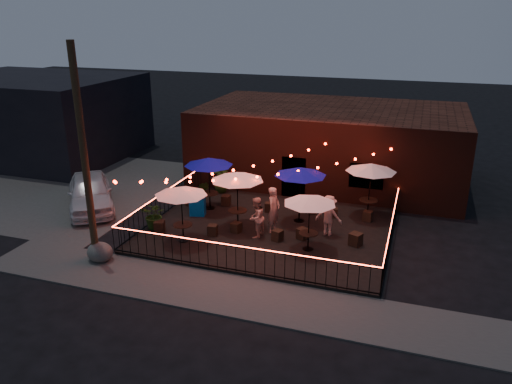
% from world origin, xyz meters
% --- Properties ---
extents(ground, '(110.00, 110.00, 0.00)m').
position_xyz_m(ground, '(0.00, 0.00, 0.00)').
color(ground, black).
rests_on(ground, ground).
extents(patio, '(10.00, 8.00, 0.15)m').
position_xyz_m(patio, '(0.00, 2.00, 0.07)').
color(patio, black).
rests_on(patio, ground).
extents(sidewalk, '(18.00, 2.50, 0.05)m').
position_xyz_m(sidewalk, '(0.00, -3.25, 0.03)').
color(sidewalk, '#413F3C').
rests_on(sidewalk, ground).
extents(parking_lot, '(11.00, 12.00, 0.02)m').
position_xyz_m(parking_lot, '(-12.00, 4.00, 0.01)').
color(parking_lot, '#413F3C').
rests_on(parking_lot, ground).
extents(brick_building, '(14.00, 8.00, 4.00)m').
position_xyz_m(brick_building, '(1.00, 9.99, 2.00)').
color(brick_building, black).
rests_on(brick_building, ground).
extents(background_building, '(12.00, 9.00, 5.00)m').
position_xyz_m(background_building, '(-18.00, 9.00, 2.50)').
color(background_building, black).
rests_on(background_building, ground).
extents(utility_pole, '(0.26, 0.26, 8.00)m').
position_xyz_m(utility_pole, '(-5.40, -2.60, 4.00)').
color(utility_pole, '#342415').
rests_on(utility_pole, ground).
extents(fence_front, '(10.00, 0.04, 1.04)m').
position_xyz_m(fence_front, '(0.00, -2.00, 0.66)').
color(fence_front, black).
rests_on(fence_front, patio).
extents(fence_left, '(0.04, 8.00, 1.04)m').
position_xyz_m(fence_left, '(-5.00, 2.00, 0.66)').
color(fence_left, black).
rests_on(fence_left, patio).
extents(fence_right, '(0.04, 8.00, 1.04)m').
position_xyz_m(fence_right, '(5.00, 2.00, 0.66)').
color(fence_right, black).
rests_on(fence_right, patio).
extents(festoon_lights, '(10.02, 8.72, 1.32)m').
position_xyz_m(festoon_lights, '(-1.01, 1.70, 2.52)').
color(festoon_lights, red).
rests_on(festoon_lights, ground).
extents(cafe_table_0, '(2.58, 2.58, 2.30)m').
position_xyz_m(cafe_table_0, '(-2.92, -0.28, 2.25)').
color(cafe_table_0, black).
rests_on(cafe_table_0, patio).
extents(cafe_table_1, '(2.77, 2.77, 2.46)m').
position_xyz_m(cafe_table_1, '(-3.31, 3.31, 2.40)').
color(cafe_table_1, black).
rests_on(cafe_table_1, patio).
extents(cafe_table_2, '(2.36, 2.36, 2.46)m').
position_xyz_m(cafe_table_2, '(-1.33, 1.73, 2.40)').
color(cafe_table_2, black).
rests_on(cafe_table_2, patio).
extents(cafe_table_3, '(2.94, 2.94, 2.47)m').
position_xyz_m(cafe_table_3, '(1.01, 3.17, 2.41)').
color(cafe_table_3, black).
rests_on(cafe_table_3, patio).
extents(cafe_table_4, '(2.27, 2.27, 2.23)m').
position_xyz_m(cafe_table_4, '(2.01, 0.58, 2.19)').
color(cafe_table_4, black).
rests_on(cafe_table_4, patio).
extents(cafe_table_5, '(2.63, 2.63, 2.46)m').
position_xyz_m(cafe_table_5, '(3.80, 4.75, 2.40)').
color(cafe_table_5, black).
rests_on(cafe_table_5, patio).
extents(bistro_chair_0, '(0.52, 0.52, 0.48)m').
position_xyz_m(bistro_chair_0, '(-4.24, 0.17, 0.39)').
color(bistro_chair_0, black).
rests_on(bistro_chair_0, patio).
extents(bistro_chair_1, '(0.42, 0.42, 0.44)m').
position_xyz_m(bistro_chair_1, '(-2.01, 0.60, 0.37)').
color(bistro_chair_1, black).
rests_on(bistro_chair_1, patio).
extents(bistro_chair_2, '(0.37, 0.37, 0.41)m').
position_xyz_m(bistro_chair_2, '(-4.37, 3.36, 0.36)').
color(bistro_chair_2, black).
rests_on(bistro_chair_2, patio).
extents(bistro_chair_3, '(0.44, 0.44, 0.47)m').
position_xyz_m(bistro_chair_3, '(-2.76, 3.93, 0.39)').
color(bistro_chair_3, black).
rests_on(bistro_chair_3, patio).
extents(bistro_chair_4, '(0.45, 0.45, 0.43)m').
position_xyz_m(bistro_chair_4, '(-1.19, 1.17, 0.36)').
color(bistro_chair_4, black).
rests_on(bistro_chair_4, patio).
extents(bistro_chair_5, '(0.47, 0.47, 0.44)m').
position_xyz_m(bistro_chair_5, '(0.67, 0.96, 0.37)').
color(bistro_chair_5, black).
rests_on(bistro_chair_5, patio).
extents(bistro_chair_6, '(0.39, 0.39, 0.42)m').
position_xyz_m(bistro_chair_6, '(-0.57, 3.81, 0.36)').
color(bistro_chair_6, black).
rests_on(bistro_chair_6, patio).
extents(bistro_chair_7, '(0.46, 0.46, 0.45)m').
position_xyz_m(bistro_chair_7, '(1.35, 4.26, 0.37)').
color(bistro_chair_7, black).
rests_on(bistro_chair_7, patio).
extents(bistro_chair_8, '(0.50, 0.50, 0.45)m').
position_xyz_m(bistro_chair_8, '(1.58, 1.43, 0.37)').
color(bistro_chair_8, black).
rests_on(bistro_chair_8, patio).
extents(bistro_chair_9, '(0.56, 0.56, 0.51)m').
position_xyz_m(bistro_chair_9, '(3.71, 1.52, 0.40)').
color(bistro_chair_9, black).
rests_on(bistro_chair_9, patio).
extents(bistro_chair_10, '(0.42, 0.42, 0.41)m').
position_xyz_m(bistro_chair_10, '(2.36, 4.12, 0.36)').
color(bistro_chair_10, black).
rests_on(bistro_chair_10, patio).
extents(bistro_chair_11, '(0.42, 0.42, 0.44)m').
position_xyz_m(bistro_chair_11, '(3.87, 4.15, 0.37)').
color(bistro_chair_11, black).
rests_on(bistro_chair_11, patio).
extents(patron_a, '(0.60, 0.79, 1.95)m').
position_xyz_m(patron_a, '(0.26, 1.76, 1.12)').
color(patron_a, beige).
rests_on(patron_a, patio).
extents(patron_b, '(0.81, 0.95, 1.71)m').
position_xyz_m(patron_b, '(-0.26, 1.01, 1.00)').
color(patron_b, '#DEAF8D').
rests_on(patron_b, patio).
extents(patron_c, '(1.16, 0.72, 1.72)m').
position_xyz_m(patron_c, '(2.49, 2.14, 1.01)').
color(patron_c, tan).
rests_on(patron_c, patio).
extents(potted_shrub_a, '(1.14, 1.01, 1.19)m').
position_xyz_m(potted_shrub_a, '(-4.60, 0.46, 0.75)').
color(potted_shrub_a, '#1C3C13').
rests_on(potted_shrub_a, patio).
extents(potted_shrub_b, '(0.74, 0.64, 1.19)m').
position_xyz_m(potted_shrub_b, '(-3.81, 3.57, 0.75)').
color(potted_shrub_b, '#1A3610').
rests_on(potted_shrub_b, patio).
extents(potted_shrub_c, '(0.83, 0.83, 1.33)m').
position_xyz_m(potted_shrub_c, '(-3.68, 5.56, 0.82)').
color(potted_shrub_c, '#173A0C').
rests_on(potted_shrub_c, patio).
extents(cooler, '(0.82, 0.67, 0.95)m').
position_xyz_m(cooler, '(-3.51, 2.37, 0.63)').
color(cooler, '#0758B3').
rests_on(cooler, patio).
extents(boulder, '(1.13, 1.03, 0.74)m').
position_xyz_m(boulder, '(-5.22, -2.60, 0.37)').
color(boulder, '#464641').
rests_on(boulder, ground).
extents(car_white, '(4.51, 5.03, 1.65)m').
position_xyz_m(car_white, '(-8.78, 1.79, 0.83)').
color(car_white, silver).
rests_on(car_white, ground).
extents(car_silver, '(1.80, 4.68, 1.52)m').
position_xyz_m(car_silver, '(-13.75, 7.85, 0.76)').
color(car_silver, '#98999F').
rests_on(car_silver, ground).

